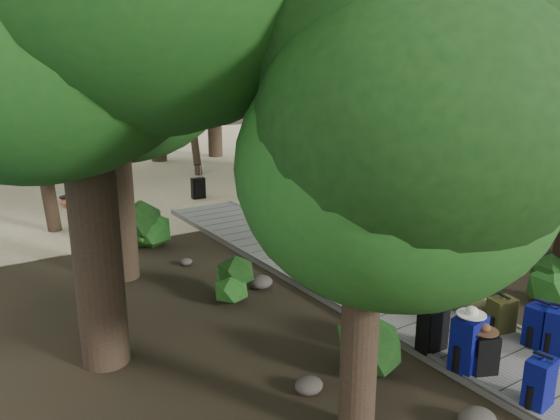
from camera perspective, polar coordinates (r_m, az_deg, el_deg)
ground at (r=11.13m, az=7.55°, el=-7.83°), size 120.00×120.00×0.00m
sand_beach at (r=25.03m, az=-17.02°, el=4.56°), size 40.00×22.00×0.02m
boardwalk at (r=11.83m, az=4.40°, el=-6.02°), size 2.00×12.00×0.12m
backpack_left_a at (r=7.85m, az=25.50°, el=-15.76°), size 0.42×0.32×0.72m
backpack_left_b at (r=8.33m, az=20.61°, el=-13.73°), size 0.41×0.36×0.62m
backpack_left_c at (r=8.29m, az=19.10°, el=-12.72°), size 0.53×0.42×0.88m
backpack_right_b at (r=9.27m, az=26.92°, el=-10.94°), size 0.51×0.44×0.76m
backpack_right_c at (r=9.38m, az=25.43°, el=-10.58°), size 0.45×0.34×0.72m
backpack_right_d at (r=9.61m, az=22.14°, el=-9.92°), size 0.45×0.36×0.62m
duffel_right_khaki at (r=10.19m, az=18.84°, el=-8.81°), size 0.49×0.67×0.41m
duffel_right_black at (r=10.44m, az=15.40°, el=-7.93°), size 0.45×0.68×0.42m
suitcase_on_boardwalk at (r=8.68m, az=15.66°, el=-11.84°), size 0.45×0.27×0.69m
lone_suitcase_on_sand at (r=18.02m, az=-8.54°, el=2.27°), size 0.45×0.29×0.68m
hat_brown at (r=8.17m, az=20.57°, el=-11.40°), size 0.39×0.39×0.12m
hat_white at (r=7.98m, az=19.41°, el=-9.84°), size 0.40×0.40×0.13m
kayak at (r=18.51m, az=-21.46°, el=1.10°), size 1.11×2.97×0.29m
sun_lounger at (r=21.38m, az=-2.75°, el=4.40°), size 0.93×2.08×0.65m
tree_right_c at (r=14.67m, az=15.00°, el=13.78°), size 4.74×4.74×8.20m
tree_right_d at (r=16.65m, az=15.90°, el=19.02°), size 6.12×6.12×11.21m
tree_right_e at (r=18.43m, az=3.77°, el=16.09°), size 5.15×5.15×9.27m
tree_right_f at (r=21.44m, az=4.78°, el=15.59°), size 5.05×5.05×9.02m
tree_left_a at (r=5.83m, az=8.98°, el=2.72°), size 3.70×3.70×6.17m
tree_left_b at (r=7.77m, az=-20.62°, el=18.50°), size 5.44×5.44×9.80m
tree_left_c at (r=11.08m, az=-17.41°, el=13.61°), size 4.78×4.78×8.31m
tree_back_a at (r=23.82m, az=-20.42°, el=13.70°), size 4.74×4.74×8.21m
tree_back_b at (r=25.12m, az=-13.13°, el=16.10°), size 5.50×5.50×9.81m
tree_back_c at (r=25.92m, az=-7.08°, el=16.09°), size 5.33×5.33×9.60m
palm_right_a at (r=17.41m, az=2.69°, el=13.32°), size 4.43×4.43×7.55m
palm_right_b at (r=21.91m, az=0.48°, el=14.39°), size 4.18×4.18×8.07m
palm_right_c at (r=21.80m, az=-8.52°, el=12.25°), size 4.13×4.13×6.57m
palm_left_a at (r=14.94m, az=-24.94°, el=12.10°), size 4.88×4.88×7.77m
rock_left_a at (r=7.46m, az=19.91°, el=-19.97°), size 0.49×0.44×0.27m
rock_left_b at (r=7.74m, az=3.04°, el=-17.84°), size 0.39×0.35×0.22m
rock_left_c at (r=10.87m, az=-2.00°, el=-7.53°), size 0.47×0.42×0.26m
rock_left_d at (r=12.25m, az=-9.79°, el=-5.37°), size 0.28×0.25×0.15m
rock_right_b at (r=12.29m, az=18.57°, el=-5.54°), size 0.53×0.48×0.29m
rock_right_c at (r=13.20m, az=7.32°, el=-3.68°), size 0.33×0.30×0.18m
rock_right_d at (r=15.64m, az=6.31°, el=-0.38°), size 0.59×0.53×0.32m
shrub_left_a at (r=7.96m, az=9.14°, el=-14.40°), size 0.94×0.94×0.84m
shrub_left_b at (r=10.35m, az=-4.78°, el=-7.43°), size 0.80×0.80×0.72m
shrub_left_c at (r=13.55m, az=-13.70°, el=-1.46°), size 1.22×1.22×1.10m
shrub_right_a at (r=11.10m, az=26.17°, el=-6.87°), size 1.01×1.01×0.91m
shrub_right_b at (r=13.96m, az=10.82°, el=-0.75°), size 1.25×1.25×1.13m
shrub_right_c at (r=16.17m, az=1.43°, el=1.15°), size 0.92×0.92×0.83m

